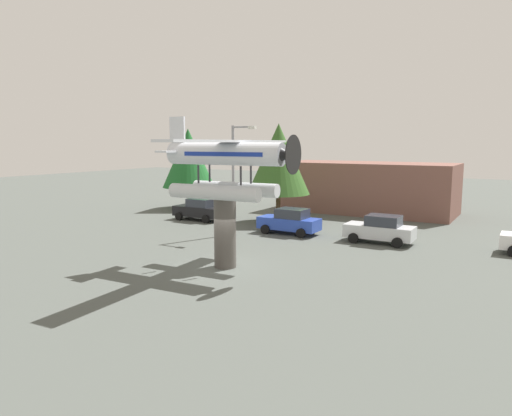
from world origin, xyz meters
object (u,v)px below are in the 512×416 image
Objects in this scene: tree_east at (278,159)px; streetlight_primary at (236,172)px; tree_west at (188,158)px; car_far_silver at (380,229)px; car_near_black at (200,209)px; display_pedestal at (225,233)px; storefront_building at (367,187)px; car_mid_blue at (290,221)px; floatplane_monument at (227,164)px.

streetlight_primary is at bearing -90.80° from tree_east.
tree_east is (10.98, -2.59, 0.19)m from tree_west.
car_far_silver is 0.57× the size of streetlight_primary.
tree_east is at bearing -20.44° from car_far_silver.
tree_east is (5.96, 2.29, 4.08)m from car_near_black.
storefront_building is (0.21, 22.00, 0.47)m from display_pedestal.
car_near_black is at bearing -4.08° from car_far_silver.
display_pedestal is 0.23× the size of storefront_building.
car_near_black is 15.01m from car_far_silver.
car_near_black is 1.00× the size of car_mid_blue.
tree_west reaches higher than display_pedestal.
car_near_black is 0.57× the size of streetlight_primary.
display_pedestal is 13.94m from tree_east.
car_near_black is 0.55× the size of tree_east.
car_mid_blue is (8.80, -1.32, 0.00)m from car_near_black.
storefront_building reaches higher than car_far_silver.
car_far_silver is 10.03m from streetlight_primary.
car_near_black is 7.67m from streetlight_primary.
tree_west is at bearing 130.82° from floatplane_monument.
streetlight_primary is at bearing 117.16° from floatplane_monument.
car_mid_blue is 12.78m from storefront_building.
display_pedestal is 0.34× the size of floatplane_monument.
tree_west is at bearing 142.23° from streetlight_primary.
storefront_building is at bearing 65.15° from tree_east.
streetlight_primary reaches higher than car_near_black.
car_far_silver is (5.05, 9.62, -0.88)m from display_pedestal.
storefront_building is at bearing -131.86° from car_near_black.
storefront_building is at bearing -68.66° from car_far_silver.
streetlight_primary reaches higher than storefront_building.
display_pedestal reaches higher than car_mid_blue.
floatplane_monument reaches higher than streetlight_primary.
streetlight_primary is (-9.10, -2.49, 3.41)m from car_far_silver.
floatplane_monument reaches higher than display_pedestal.
floatplane_monument is 2.49× the size of car_mid_blue.
tree_east is (-4.10, 12.97, -0.23)m from floatplane_monument.
tree_west is at bearing -24.18° from car_mid_blue.
tree_west is at bearing 133.84° from display_pedestal.
display_pedestal is 0.84× the size of car_near_black.
tree_west reaches higher than streetlight_primary.
display_pedestal is 9.47m from car_mid_blue.
streetlight_primary is 5.89m from tree_east.
floatplane_monument is at bearing -90.21° from storefront_building.
car_mid_blue is 0.56× the size of tree_west.
tree_east is at bearing -158.97° from car_near_black.
tree_west is (-15.16, -6.43, 2.54)m from storefront_building.
car_far_silver is 10.45m from tree_east.
streetlight_primary is at bearing -37.77° from tree_west.
streetlight_primary is 15.61m from storefront_building.
storefront_building is at bearing 23.00° from tree_west.
storefront_building is at bearing 74.02° from streetlight_primary.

